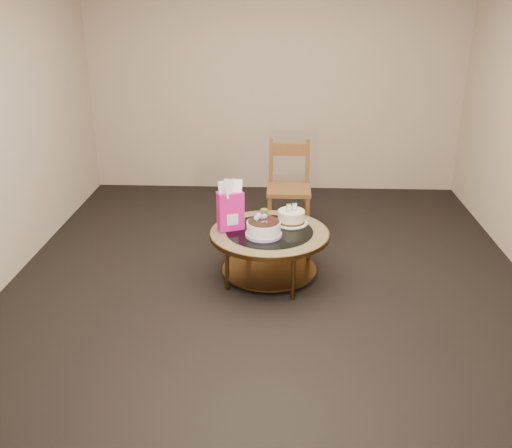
{
  "coord_description": "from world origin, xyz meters",
  "views": [
    {
      "loc": [
        0.08,
        -4.43,
        2.35
      ],
      "look_at": [
        -0.12,
        0.02,
        0.51
      ],
      "focal_mm": 40.0,
      "sensor_mm": 36.0,
      "label": 1
    }
  ],
  "objects_px": {
    "cream_cake": "(291,217)",
    "gift_bag": "(230,206)",
    "decorated_cake": "(264,229)",
    "coffee_table": "(269,240)",
    "dining_chair": "(289,187)"
  },
  "relations": [
    {
      "from": "decorated_cake",
      "to": "cream_cake",
      "type": "xyz_separation_m",
      "value": [
        0.23,
        0.28,
        -0.0
      ]
    },
    {
      "from": "cream_cake",
      "to": "gift_bag",
      "type": "distance_m",
      "value": 0.56
    },
    {
      "from": "decorated_cake",
      "to": "cream_cake",
      "type": "height_order",
      "value": "cream_cake"
    },
    {
      "from": "decorated_cake",
      "to": "gift_bag",
      "type": "height_order",
      "value": "gift_bag"
    },
    {
      "from": "decorated_cake",
      "to": "dining_chair",
      "type": "relative_size",
      "value": 0.32
    },
    {
      "from": "coffee_table",
      "to": "dining_chair",
      "type": "bearing_deg",
      "value": 81.05
    },
    {
      "from": "decorated_cake",
      "to": "gift_bag",
      "type": "relative_size",
      "value": 0.72
    },
    {
      "from": "cream_cake",
      "to": "gift_bag",
      "type": "height_order",
      "value": "gift_bag"
    },
    {
      "from": "coffee_table",
      "to": "decorated_cake",
      "type": "bearing_deg",
      "value": -116.25
    },
    {
      "from": "dining_chair",
      "to": "cream_cake",
      "type": "bearing_deg",
      "value": -88.81
    },
    {
      "from": "coffee_table",
      "to": "decorated_cake",
      "type": "relative_size",
      "value": 3.34
    },
    {
      "from": "decorated_cake",
      "to": "gift_bag",
      "type": "bearing_deg",
      "value": 155.15
    },
    {
      "from": "decorated_cake",
      "to": "dining_chair",
      "type": "height_order",
      "value": "dining_chair"
    },
    {
      "from": "gift_bag",
      "to": "dining_chair",
      "type": "bearing_deg",
      "value": 43.11
    },
    {
      "from": "cream_cake",
      "to": "dining_chair",
      "type": "height_order",
      "value": "dining_chair"
    }
  ]
}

